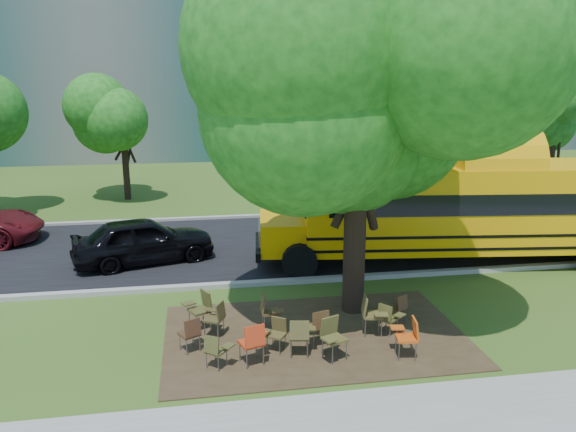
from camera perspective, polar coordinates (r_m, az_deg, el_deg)
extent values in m
plane|color=#365119|center=(13.85, -1.84, -11.47)|extent=(160.00, 160.00, 0.00)
cube|color=#382819|center=(13.55, 2.73, -12.00)|extent=(7.00, 4.50, 0.03)
cube|color=black|center=(20.35, -4.50, -3.01)|extent=(80.00, 8.00, 0.04)
cube|color=gray|center=(16.56, -3.25, -6.84)|extent=(80.00, 0.25, 0.14)
cube|color=gray|center=(24.28, -5.37, -0.11)|extent=(80.00, 0.25, 0.14)
cube|color=slate|center=(49.08, -17.96, 19.23)|extent=(38.00, 16.00, 22.00)
cube|color=gray|center=(56.93, 18.45, 19.90)|extent=(30.00, 16.00, 25.00)
cylinder|color=black|center=(28.90, -16.17, 5.06)|extent=(0.32, 0.32, 3.50)
sphere|color=#155012|center=(28.65, -16.50, 9.94)|extent=(4.80, 4.80, 4.80)
cylinder|color=black|center=(28.37, 10.49, 5.94)|extent=(0.38, 0.38, 4.20)
sphere|color=#155012|center=(28.12, 10.76, 11.88)|extent=(5.60, 5.60, 5.60)
cylinder|color=black|center=(31.20, 25.11, 5.01)|extent=(0.34, 0.34, 3.60)
sphere|color=#155012|center=(30.97, 25.60, 9.66)|extent=(5.00, 5.00, 5.00)
cylinder|color=black|center=(14.28, 6.79, -2.03)|extent=(0.56, 0.56, 4.07)
sphere|color=#155012|center=(13.76, 7.17, 10.54)|extent=(7.20, 7.20, 7.20)
cube|color=#E39D07|center=(19.26, 19.49, 1.08)|extent=(12.11, 4.01, 2.65)
cube|color=black|center=(19.33, 20.45, 1.94)|extent=(11.47, 3.98, 0.65)
cube|color=#E39D07|center=(18.02, -0.59, -1.71)|extent=(1.66, 2.52, 1.03)
cube|color=black|center=(19.42, 19.33, -0.86)|extent=(12.13, 4.04, 0.09)
cube|color=black|center=(19.52, 19.23, -2.00)|extent=(12.13, 4.04, 0.09)
cylinder|color=black|center=(16.92, 1.19, -4.68)|extent=(1.11, 0.44, 1.08)
cylinder|color=black|center=(19.49, 0.60, -2.14)|extent=(1.11, 0.44, 1.08)
cylinder|color=black|center=(22.11, 25.40, -1.57)|extent=(1.11, 0.44, 1.08)
cube|color=#422717|center=(12.84, -9.99, -11.72)|extent=(0.53, 0.52, 0.05)
cube|color=#422717|center=(12.61, -9.66, -11.15)|extent=(0.38, 0.26, 0.38)
cube|color=#422717|center=(12.99, -9.38, -10.82)|extent=(0.31, 0.33, 0.03)
cylinder|color=slate|center=(13.00, -10.93, -12.48)|extent=(0.02, 0.02, 0.43)
cylinder|color=slate|center=(12.87, -8.96, -12.67)|extent=(0.02, 0.02, 0.43)
cube|color=#48451F|center=(12.11, -7.29, -13.42)|extent=(0.51, 0.51, 0.04)
cube|color=#48451F|center=(11.90, -7.78, -12.88)|extent=(0.33, 0.29, 0.36)
cube|color=#48451F|center=(12.03, -6.10, -12.99)|extent=(0.31, 0.32, 0.03)
cylinder|color=slate|center=(12.39, -7.41, -13.80)|extent=(0.02, 0.02, 0.40)
cylinder|color=slate|center=(12.01, -7.10, -14.73)|extent=(0.02, 0.02, 0.40)
cube|color=#BC3314|center=(12.13, -3.75, -12.74)|extent=(0.58, 0.57, 0.06)
cube|color=#BC3314|center=(11.85, -3.37, -12.08)|extent=(0.46, 0.24, 0.45)
cube|color=#BC3314|center=(12.29, -2.88, -11.65)|extent=(0.33, 0.37, 0.03)
cylinder|color=slate|center=(12.33, -4.92, -13.59)|extent=(0.03, 0.03, 0.50)
cylinder|color=slate|center=(12.16, -2.52, -13.99)|extent=(0.03, 0.03, 0.50)
cube|color=#4D4321|center=(12.67, -1.21, -12.01)|extent=(0.50, 0.50, 0.04)
cube|color=#4D4321|center=(12.71, -0.91, -10.93)|extent=(0.34, 0.26, 0.36)
cube|color=#4D4321|center=(12.60, -2.34, -11.63)|extent=(0.30, 0.31, 0.03)
cylinder|color=slate|center=(12.58, -0.85, -13.22)|extent=(0.02, 0.02, 0.40)
cylinder|color=slate|center=(12.93, -1.54, -12.42)|extent=(0.02, 0.02, 0.40)
cube|color=#4B4520|center=(12.47, 1.14, -12.10)|extent=(0.50, 0.48, 0.05)
cube|color=#4B4520|center=(12.20, 1.17, -11.52)|extent=(0.43, 0.16, 0.42)
cube|color=#4B4520|center=(12.55, 2.28, -11.28)|extent=(0.27, 0.32, 0.03)
cylinder|color=slate|center=(12.73, 0.29, -12.70)|extent=(0.02, 0.02, 0.47)
cylinder|color=slate|center=(12.42, 1.99, -13.42)|extent=(0.02, 0.02, 0.47)
cube|color=#4F4B22|center=(12.33, 4.76, -12.36)|extent=(0.59, 0.57, 0.05)
cube|color=#4F4B22|center=(12.37, 4.23, -11.04)|extent=(0.44, 0.26, 0.43)
cube|color=#4F4B22|center=(12.02, 4.19, -12.38)|extent=(0.34, 0.37, 0.03)
cylinder|color=slate|center=(12.41, 5.96, -13.47)|extent=(0.03, 0.03, 0.49)
cylinder|color=slate|center=(12.47, 3.52, -13.27)|extent=(0.03, 0.03, 0.49)
cube|color=#C34F14|center=(12.63, 11.92, -12.03)|extent=(0.49, 0.50, 0.05)
cube|color=#C34F14|center=(12.57, 12.83, -11.04)|extent=(0.17, 0.43, 0.42)
cube|color=#C34F14|center=(12.77, 11.04, -11.06)|extent=(0.33, 0.28, 0.03)
cylinder|color=slate|center=(12.54, 11.21, -13.40)|extent=(0.03, 0.03, 0.47)
cylinder|color=slate|center=(12.93, 12.49, -12.60)|extent=(0.03, 0.03, 0.47)
cube|color=#49461F|center=(13.63, 10.16, -10.20)|extent=(0.53, 0.53, 0.05)
cube|color=#49461F|center=(13.42, 9.81, -9.63)|extent=(0.29, 0.35, 0.37)
cube|color=#49461F|center=(13.58, 11.28, -9.83)|extent=(0.33, 0.32, 0.03)
cylinder|color=slate|center=(13.92, 9.93, -10.61)|extent=(0.02, 0.02, 0.42)
cylinder|color=slate|center=(13.52, 10.32, -11.38)|extent=(0.02, 0.02, 0.42)
cube|color=#453C1E|center=(13.44, -7.52, -10.33)|extent=(0.54, 0.55, 0.05)
cube|color=#453C1E|center=(13.28, -6.85, -9.59)|extent=(0.27, 0.39, 0.40)
cube|color=#453C1E|center=(13.64, -7.65, -9.41)|extent=(0.35, 0.32, 0.03)
cylinder|color=slate|center=(13.46, -8.46, -11.36)|extent=(0.02, 0.02, 0.44)
cylinder|color=slate|center=(13.60, -6.54, -11.02)|extent=(0.02, 0.02, 0.44)
cube|color=#44411D|center=(13.82, -8.98, -9.46)|extent=(0.60, 0.61, 0.05)
cube|color=#44411D|center=(13.81, -8.29, -8.36)|extent=(0.29, 0.44, 0.44)
cube|color=#44411D|center=(13.92, -10.08, -8.74)|extent=(0.38, 0.35, 0.03)
cylinder|color=slate|center=(13.69, -9.27, -10.83)|extent=(0.03, 0.03, 0.49)
cylinder|color=slate|center=(14.15, -8.63, -9.96)|extent=(0.03, 0.03, 0.49)
cube|color=#50391C|center=(13.67, -1.79, -9.72)|extent=(0.41, 0.43, 0.05)
cube|color=#50391C|center=(13.56, -2.57, -8.90)|extent=(0.10, 0.41, 0.41)
cube|color=#50391C|center=(13.41, -1.04, -9.62)|extent=(0.29, 0.23, 0.03)
cylinder|color=slate|center=(13.94, -1.16, -10.26)|extent=(0.02, 0.02, 0.46)
cylinder|color=slate|center=(13.58, -2.42, -10.94)|extent=(0.02, 0.02, 0.46)
cube|color=#48311A|center=(12.92, 2.96, -11.16)|extent=(0.53, 0.51, 0.05)
cube|color=#48311A|center=(12.68, 3.37, -10.55)|extent=(0.42, 0.21, 0.41)
cube|color=#48311A|center=(13.09, 3.64, -10.22)|extent=(0.30, 0.34, 0.03)
cylinder|color=slate|center=(13.09, 1.89, -11.93)|extent=(0.02, 0.02, 0.46)
cylinder|color=slate|center=(12.96, 4.02, -12.23)|extent=(0.02, 0.02, 0.46)
cube|color=brown|center=(13.53, 8.59, -9.92)|extent=(0.52, 0.54, 0.06)
cube|color=brown|center=(13.41, 7.77, -8.97)|extent=(0.18, 0.46, 0.45)
cube|color=brown|center=(13.26, 9.46, -9.84)|extent=(0.35, 0.30, 0.03)
cylinder|color=slate|center=(13.83, 9.24, -10.54)|extent=(0.03, 0.03, 0.50)
cylinder|color=slate|center=(13.44, 7.85, -11.25)|extent=(0.03, 0.03, 0.50)
cube|color=#4C301B|center=(14.28, 11.01, -9.16)|extent=(0.50, 0.50, 0.04)
cube|color=#4C301B|center=(14.12, 11.56, -8.61)|extent=(0.35, 0.26, 0.36)
cube|color=#4C301B|center=(14.47, 11.17, -8.41)|extent=(0.30, 0.31, 0.03)
cylinder|color=slate|center=(14.34, 10.12, -9.90)|extent=(0.02, 0.02, 0.40)
cylinder|color=slate|center=(14.39, 11.83, -9.89)|extent=(0.02, 0.02, 0.40)
imported|color=black|center=(18.90, -14.44, -2.39)|extent=(4.84, 3.03, 1.54)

